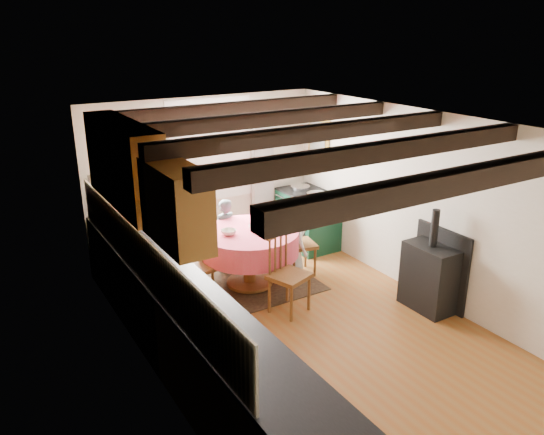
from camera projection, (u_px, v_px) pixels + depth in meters
floor at (308, 330)px, 6.25m from camera, size 3.60×5.50×0.00m
ceiling at (313, 124)px, 5.45m from camera, size 3.60×5.50×0.00m
wall_back at (205, 177)px, 8.06m from camera, size 3.60×0.00×2.40m
wall_front at (544, 361)px, 3.64m from camera, size 3.60×0.00×2.40m
wall_left at (151, 271)px, 4.97m from camera, size 0.00×5.50×2.40m
wall_right at (427, 207)px, 6.73m from camera, size 0.00×5.50×2.40m
beam_a at (473, 178)px, 3.87m from camera, size 3.60×0.16×0.16m
beam_b at (379, 152)px, 4.67m from camera, size 3.60×0.16×0.16m
beam_c at (313, 133)px, 5.48m from camera, size 3.60×0.16×0.16m
beam_d at (263, 119)px, 6.28m from camera, size 3.60×0.16×0.16m
beam_e at (225, 109)px, 7.09m from camera, size 3.60×0.16×0.16m
splash_left at (143, 259)px, 5.22m from camera, size 0.02×4.50×0.55m
splash_back at (140, 187)px, 7.56m from camera, size 1.40×0.02×0.55m
base_cabinet_left at (186, 333)px, 5.37m from camera, size 0.60×5.30×0.88m
base_cabinet_back at (148, 244)px, 7.56m from camera, size 1.30×0.60×0.88m
worktop_left at (185, 292)px, 5.23m from camera, size 0.64×5.30×0.04m
worktop_back at (146, 214)px, 7.39m from camera, size 1.30×0.64×0.04m
wall_cabinet_glass at (123, 163)px, 5.77m from camera, size 0.34×1.80×0.90m
wall_cabinet_solid at (176, 205)px, 4.58m from camera, size 0.34×0.90×0.70m
window_frame at (210, 150)px, 7.97m from camera, size 1.34×0.03×1.54m
window_pane at (210, 150)px, 7.97m from camera, size 1.20×0.01×1.40m
curtain_left at (160, 193)px, 7.65m from camera, size 0.35×0.10×2.10m
curtain_right at (263, 176)px, 8.48m from camera, size 0.35×0.10×2.10m
curtain_rod at (211, 110)px, 7.69m from camera, size 2.00×0.03×0.03m
wall_picture at (319, 137)px, 8.40m from camera, size 0.04×0.50×0.60m
wall_plate at (266, 137)px, 8.38m from camera, size 0.30×0.02×0.30m
rug at (250, 285)px, 7.33m from camera, size 1.75×1.36×0.01m
dining_table at (249, 259)px, 7.20m from camera, size 1.32×1.32×0.80m
chair_near at (290, 273)px, 6.50m from camera, size 0.57×0.59×1.04m
chair_left at (194, 266)px, 6.74m from camera, size 0.50×0.49×1.00m
chair_right at (300, 242)px, 7.54m from camera, size 0.51×0.49×0.97m
aga_range at (308, 219)px, 8.53m from camera, size 0.64×0.99×0.91m
cast_iron_stove at (431, 260)px, 6.54m from camera, size 0.39×0.65×1.30m
child_far at (225, 235)px, 7.67m from camera, size 0.44×0.34×1.06m
child_right at (292, 237)px, 7.49m from camera, size 0.39×0.57×1.12m
bowl_a at (257, 228)px, 7.10m from camera, size 0.29×0.29×0.06m
bowl_b at (229, 232)px, 6.94m from camera, size 0.24×0.24×0.06m
cup at (272, 228)px, 7.05m from camera, size 0.10×0.10×0.09m
canister_tall at (121, 209)px, 7.15m from camera, size 0.15×0.15×0.26m
canister_wide at (138, 205)px, 7.41m from camera, size 0.17×0.17×0.19m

